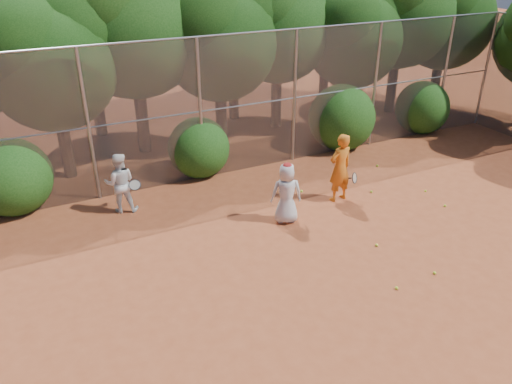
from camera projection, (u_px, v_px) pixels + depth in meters
ground at (353, 279)px, 10.27m from camera, size 80.00×80.00×0.00m
fence_back at (230, 105)px, 14.09m from camera, size 20.05×0.09×4.03m
tree_2 at (50, 52)px, 13.17m from camera, size 3.99×3.47×5.47m
tree_3 at (132, 10)px, 14.59m from camera, size 4.89×4.26×6.70m
tree_4 at (220, 30)px, 15.37m from camera, size 4.19×3.64×5.73m
tree_5 at (279, 12)px, 16.86m from camera, size 4.51×3.92×6.17m
tree_6 at (355, 29)px, 17.30m from camera, size 3.86×3.36×5.29m
tree_8 at (447, 10)px, 19.15m from camera, size 4.25×3.70×5.82m
tree_11 at (233, 5)px, 17.70m from camera, size 4.64×4.03×6.35m
bush_0 at (11, 174)px, 12.51m from camera, size 2.00×2.00×2.00m
bush_1 at (199, 145)px, 14.51m from camera, size 1.80×1.80×1.80m
bush_2 at (342, 115)px, 16.38m from camera, size 2.20×2.20×2.20m
bush_3 at (423, 105)px, 17.82m from camera, size 1.90×1.90×1.90m
player_yellow at (340, 168)px, 12.99m from camera, size 0.86×0.58×1.86m
player_teen at (287, 193)px, 12.04m from camera, size 0.87×0.71×1.57m
player_white at (120, 183)px, 12.51m from camera, size 0.93×0.85×1.57m
ball_0 at (377, 245)px, 11.35m from camera, size 0.07×0.07×0.07m
ball_1 at (426, 191)px, 13.79m from camera, size 0.07×0.07×0.07m
ball_2 at (435, 273)px, 10.41m from camera, size 0.07×0.07×0.07m
ball_3 at (445, 206)px, 13.02m from camera, size 0.07×0.07×0.07m
ball_4 at (397, 288)px, 9.95m from camera, size 0.07×0.07×0.07m
ball_5 at (377, 166)px, 15.32m from camera, size 0.07×0.07×0.07m
ball_6 at (371, 192)px, 13.75m from camera, size 0.07×0.07×0.07m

